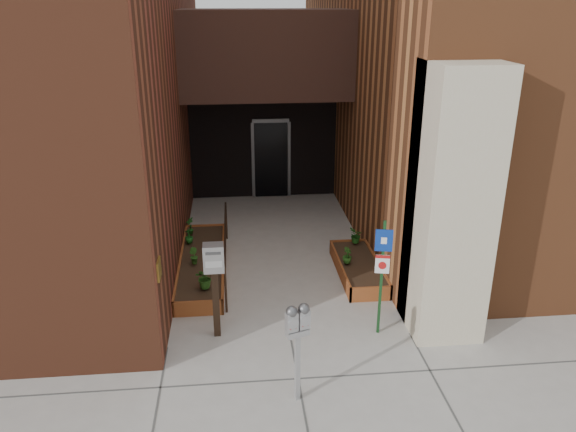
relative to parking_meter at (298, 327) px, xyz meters
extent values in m
plane|color=#9E9991|center=(0.06, 1.44, -1.16)|extent=(80.00, 80.00, 0.00)
cube|color=brown|center=(-5.94, 8.14, 3.84)|extent=(8.00, 14.60, 10.00)
cube|color=brown|center=(6.06, 8.59, 3.84)|extent=(8.00, 13.70, 10.00)
cube|color=beige|center=(2.61, 1.64, 1.04)|extent=(1.10, 1.20, 4.40)
cube|color=black|center=(0.06, 7.44, 2.84)|extent=(4.20, 2.00, 2.00)
cube|color=black|center=(0.06, 8.84, 0.34)|extent=(4.00, 0.30, 3.00)
cube|color=black|center=(0.26, 8.66, -0.11)|extent=(0.90, 0.06, 2.10)
cube|color=#B79338|center=(-1.93, 1.24, 0.34)|extent=(0.04, 0.30, 0.30)
cube|color=brown|center=(-1.49, 2.36, -1.01)|extent=(0.90, 0.04, 0.30)
cube|color=brown|center=(-1.49, 5.92, -1.01)|extent=(0.90, 0.04, 0.30)
cube|color=brown|center=(-1.92, 4.14, -1.01)|extent=(0.04, 3.60, 0.30)
cube|color=brown|center=(-1.06, 4.14, -1.01)|extent=(0.04, 3.60, 0.30)
cube|color=black|center=(-1.49, 4.14, -1.03)|extent=(0.82, 3.52, 0.26)
cube|color=brown|center=(1.66, 2.56, -1.01)|extent=(0.80, 0.04, 0.30)
cube|color=brown|center=(1.66, 4.72, -1.01)|extent=(0.80, 0.04, 0.30)
cube|color=brown|center=(1.28, 3.64, -1.01)|extent=(0.04, 2.20, 0.30)
cube|color=brown|center=(2.04, 3.64, -1.01)|extent=(0.04, 2.20, 0.30)
cube|color=black|center=(1.66, 3.64, -1.03)|extent=(0.72, 2.12, 0.26)
cylinder|color=black|center=(-0.99, 2.44, -0.71)|extent=(0.04, 0.04, 0.90)
cylinder|color=black|center=(-0.99, 5.74, -0.71)|extent=(0.04, 0.04, 0.90)
cylinder|color=black|center=(-0.99, 4.09, -0.28)|extent=(0.04, 3.30, 0.04)
cube|color=#ACACAF|center=(0.00, 0.00, -0.64)|extent=(0.08, 0.08, 1.04)
cube|color=#ACACAF|center=(0.00, 0.00, -0.08)|extent=(0.34, 0.22, 0.08)
cube|color=#ACACAF|center=(-0.08, -0.03, 0.11)|extent=(0.18, 0.15, 0.27)
sphere|color=#59595B|center=(-0.08, -0.03, 0.26)|extent=(0.15, 0.15, 0.15)
cube|color=white|center=(-0.07, -0.08, 0.13)|extent=(0.09, 0.04, 0.05)
cube|color=#B21414|center=(-0.07, -0.08, 0.04)|extent=(0.09, 0.04, 0.03)
cube|color=#ACACAF|center=(0.08, 0.03, 0.11)|extent=(0.18, 0.15, 0.27)
sphere|color=#59595B|center=(0.08, 0.03, 0.26)|extent=(0.15, 0.15, 0.15)
cube|color=white|center=(0.10, -0.02, 0.13)|extent=(0.09, 0.04, 0.05)
cube|color=#B21414|center=(0.10, -0.02, 0.04)|extent=(0.09, 0.04, 0.03)
cube|color=#163D1A|center=(1.54, 1.54, -0.16)|extent=(0.05, 0.05, 2.01)
cube|color=navy|center=(1.53, 1.51, 0.53)|extent=(0.27, 0.08, 0.37)
cube|color=white|center=(1.53, 1.51, 0.53)|extent=(0.09, 0.03, 0.11)
cube|color=white|center=(1.53, 1.51, 0.12)|extent=(0.23, 0.07, 0.32)
cube|color=#B21414|center=(1.53, 1.51, 0.25)|extent=(0.23, 0.06, 0.05)
cylinder|color=#B21414|center=(1.53, 1.50, 0.10)|extent=(0.13, 0.04, 0.13)
cube|color=black|center=(-1.14, 1.73, -0.56)|extent=(0.11, 0.11, 1.20)
cube|color=#B4B4B6|center=(-1.14, 1.73, 0.25)|extent=(0.33, 0.24, 0.46)
cube|color=#59595B|center=(-1.14, 1.60, 0.38)|extent=(0.24, 0.01, 0.04)
cube|color=white|center=(-1.14, 1.60, 0.20)|extent=(0.26, 0.01, 0.11)
imported|color=#245117|center=(-1.36, 2.85, -0.66)|extent=(0.50, 0.50, 0.40)
imported|color=#285919|center=(-1.63, 3.88, -0.70)|extent=(0.25, 0.25, 0.33)
imported|color=#1A5B1A|center=(-1.79, 4.90, -0.71)|extent=(0.20, 0.20, 0.32)
imported|color=#1B5518|center=(-1.79, 5.39, -0.67)|extent=(0.28, 0.28, 0.39)
imported|color=#225117|center=(1.41, 3.59, -0.70)|extent=(0.26, 0.26, 0.33)
imported|color=#1B5217|center=(1.42, 3.59, -0.72)|extent=(0.21, 0.21, 0.29)
imported|color=#1F5B1A|center=(1.79, 4.54, -0.69)|extent=(0.38, 0.38, 0.34)
camera|label=1|loc=(-0.76, -6.34, 4.07)|focal=35.00mm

